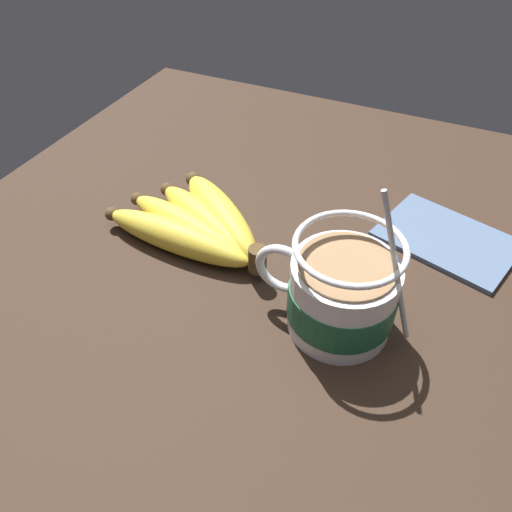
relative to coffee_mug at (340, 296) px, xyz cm
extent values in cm
cube|color=#332319|center=(2.41, -0.24, -5.66)|extent=(96.25, 96.25, 2.62)
cylinder|color=silver|center=(-0.12, 0.00, -0.31)|extent=(10.27, 10.27, 8.08)
cylinder|color=#195638|center=(-0.12, 0.00, -0.70)|extent=(10.47, 10.47, 3.66)
torus|color=silver|center=(6.02, 0.00, 0.87)|extent=(5.92, 0.90, 5.92)
cylinder|color=#997551|center=(-0.12, 0.00, 3.83)|extent=(9.07, 9.07, 0.40)
torus|color=silver|center=(-0.12, 0.00, 6.10)|extent=(10.27, 10.27, 0.60)
cylinder|color=#B2B2B7|center=(-4.37, 0.00, 4.88)|extent=(5.38, 0.50, 15.61)
ellipsoid|color=#B2B2B7|center=(-1.92, 0.00, -2.85)|extent=(3.00, 2.00, 0.80)
cylinder|color=#4C381E|center=(9.92, -2.78, -1.48)|extent=(2.00, 2.00, 3.00)
ellipsoid|color=gold|center=(17.56, -8.73, -2.23)|extent=(16.32, 14.04, 4.25)
sphere|color=#4C381E|center=(24.41, -14.08, -2.23)|extent=(1.91, 1.91, 1.91)
ellipsoid|color=gold|center=(18.67, -7.08, -2.46)|extent=(17.37, 11.13, 3.79)
sphere|color=#4C381E|center=(26.51, -10.95, -2.46)|extent=(1.71, 1.71, 1.71)
ellipsoid|color=gold|center=(19.91, -5.36, -2.55)|extent=(18.94, 8.16, 3.61)
sphere|color=#4C381E|center=(28.93, -7.69, -2.55)|extent=(1.62, 1.62, 1.62)
ellipsoid|color=gold|center=(20.40, -3.28, -2.48)|extent=(19.14, 4.66, 3.75)
sphere|color=#4C381E|center=(29.89, -3.74, -2.48)|extent=(1.69, 1.69, 1.69)
cube|color=slate|center=(-8.13, -17.94, -4.05)|extent=(17.65, 14.58, 0.60)
camera|label=1|loc=(-6.10, 32.70, 35.00)|focal=35.00mm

